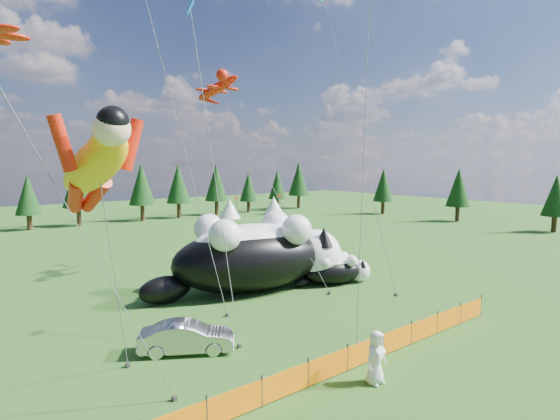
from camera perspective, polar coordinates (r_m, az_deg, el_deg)
name	(u,v)px	position (r m, az deg, el deg)	size (l,w,h in m)	color
ground	(278,352)	(19.31, -0.21, -18.02)	(160.00, 160.00, 0.00)	#113309
safety_fence	(329,366)	(17.04, 6.35, -19.62)	(22.06, 0.06, 1.10)	#262626
tree_line	(53,196)	(60.05, -27.51, 1.68)	(90.00, 4.00, 8.00)	black
festival_tents	(156,214)	(58.53, -15.83, -0.51)	(50.00, 3.20, 2.80)	white
cat_large	(259,254)	(27.40, -2.70, -5.73)	(13.20, 6.44, 4.80)	black
cat_small	(337,270)	(29.21, 7.41, -7.72)	(5.35, 3.12, 1.98)	black
car	(187,337)	(19.43, -12.06, -15.93)	(1.36, 3.91, 1.29)	#B6B6BB
spectator_e	(376,357)	(16.85, 12.42, -18.28)	(0.95, 0.62, 1.95)	white
superhero_kite	(94,165)	(15.21, -23.08, 5.41)	(4.76, 5.04, 9.88)	#FFAE0D
gecko_kite	(218,88)	(32.23, -8.15, 15.49)	(4.53, 12.18, 16.07)	red
diamond_kite_a	(193,25)	(23.05, -11.32, 22.65)	(0.74, 5.21, 16.29)	blue
diamond_kite_b	(326,8)	(34.05, 6.09, 24.79)	(1.92, 8.33, 21.24)	#0B8F87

